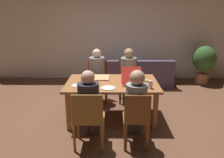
# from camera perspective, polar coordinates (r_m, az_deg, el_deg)

# --- Properties ---
(ground_plane) EXTENTS (20.00, 20.00, 0.00)m
(ground_plane) POSITION_cam_1_polar(r_m,az_deg,el_deg) (4.39, -0.01, -9.98)
(ground_plane) COLOR brown
(back_wall) EXTENTS (7.64, 0.12, 2.87)m
(back_wall) POSITION_cam_1_polar(r_m,az_deg,el_deg) (6.73, 0.14, 12.22)
(back_wall) COLOR silver
(back_wall) RESTS_ON ground
(dining_table) EXTENTS (1.68, 1.08, 0.73)m
(dining_table) POSITION_cam_1_polar(r_m,az_deg,el_deg) (4.13, -0.01, -1.92)
(dining_table) COLOR #A06339
(dining_table) RESTS_ON ground
(chair_0) EXTENTS (0.46, 0.39, 0.93)m
(chair_0) POSITION_cam_1_polar(r_m,az_deg,el_deg) (5.10, -3.72, 0.08)
(chair_0) COLOR #A8311A
(chair_0) RESTS_ON ground
(person_0) EXTENTS (0.34, 0.56, 1.21)m
(person_0) POSITION_cam_1_polar(r_m,az_deg,el_deg) (4.91, -3.88, 1.78)
(person_0) COLOR #383140
(person_0) RESTS_ON ground
(chair_1) EXTENTS (0.38, 0.40, 0.89)m
(chair_1) POSITION_cam_1_polar(r_m,az_deg,el_deg) (3.34, 6.22, -10.31)
(chair_1) COLOR brown
(chair_1) RESTS_ON ground
(person_1) EXTENTS (0.31, 0.54, 1.20)m
(person_1) POSITION_cam_1_polar(r_m,az_deg,el_deg) (3.36, 6.13, -5.61)
(person_1) COLOR #3F4142
(person_1) RESTS_ON ground
(chair_2) EXTENTS (0.44, 0.45, 0.96)m
(chair_2) POSITION_cam_1_polar(r_m,az_deg,el_deg) (5.12, 4.12, 0.12)
(chair_2) COLOR brown
(chair_2) RESTS_ON ground
(person_2) EXTENTS (0.34, 0.49, 1.22)m
(person_2) POSITION_cam_1_polar(r_m,az_deg,el_deg) (4.93, 4.27, 2.01)
(person_2) COLOR #314443
(person_2) RESTS_ON ground
(chair_3) EXTENTS (0.46, 0.42, 0.90)m
(chair_3) POSITION_cam_1_polar(r_m,az_deg,el_deg) (3.29, -6.06, -9.77)
(chair_3) COLOR olive
(chair_3) RESTS_ON ground
(person_3) EXTENTS (0.31, 0.51, 1.19)m
(person_3) POSITION_cam_1_polar(r_m,az_deg,el_deg) (3.35, -5.88, -5.78)
(person_3) COLOR #44333E
(person_3) RESTS_ON ground
(pizza_box_0) EXTENTS (0.37, 0.37, 0.03)m
(pizza_box_0) POSITION_cam_1_polar(r_m,az_deg,el_deg) (4.35, -3.17, 0.34)
(pizza_box_0) COLOR tan
(pizza_box_0) RESTS_ON dining_table
(pizza_box_1) EXTENTS (0.35, 0.54, 0.32)m
(pizza_box_1) POSITION_cam_1_polar(r_m,az_deg,el_deg) (4.16, 4.75, 0.00)
(pizza_box_1) COLOR red
(pizza_box_1) RESTS_ON dining_table
(plate_0) EXTENTS (0.25, 0.25, 0.01)m
(plate_0) POSITION_cam_1_polar(r_m,az_deg,el_deg) (3.79, -0.98, -2.28)
(plate_0) COLOR white
(plate_0) RESTS_ON dining_table
(plate_1) EXTENTS (0.21, 0.21, 0.01)m
(plate_1) POSITION_cam_1_polar(r_m,az_deg,el_deg) (3.95, -8.78, -1.63)
(plate_1) COLOR white
(plate_1) RESTS_ON dining_table
(drinking_glass_0) EXTENTS (0.08, 0.08, 0.12)m
(drinking_glass_0) POSITION_cam_1_polar(r_m,az_deg,el_deg) (3.91, 8.63, -1.03)
(drinking_glass_0) COLOR #DFC759
(drinking_glass_0) RESTS_ON dining_table
(drinking_glass_1) EXTENTS (0.07, 0.07, 0.14)m
(drinking_glass_1) POSITION_cam_1_polar(r_m,az_deg,el_deg) (3.80, 9.79, -1.42)
(drinking_glass_1) COLOR silver
(drinking_glass_1) RESTS_ON dining_table
(drinking_glass_2) EXTENTS (0.06, 0.06, 0.12)m
(drinking_glass_2) POSITION_cam_1_polar(r_m,az_deg,el_deg) (3.90, -5.92, -0.97)
(drinking_glass_2) COLOR #D9C759
(drinking_glass_2) RESTS_ON dining_table
(couch) EXTENTS (2.12, 0.85, 0.75)m
(couch) POSITION_cam_1_polar(r_m,az_deg,el_deg) (6.25, 5.33, 0.88)
(couch) COLOR #50435A
(couch) RESTS_ON ground
(potted_plant) EXTENTS (0.64, 0.64, 1.07)m
(potted_plant) POSITION_cam_1_polar(r_m,az_deg,el_deg) (6.77, 22.46, 4.28)
(potted_plant) COLOR #BB7454
(potted_plant) RESTS_ON ground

